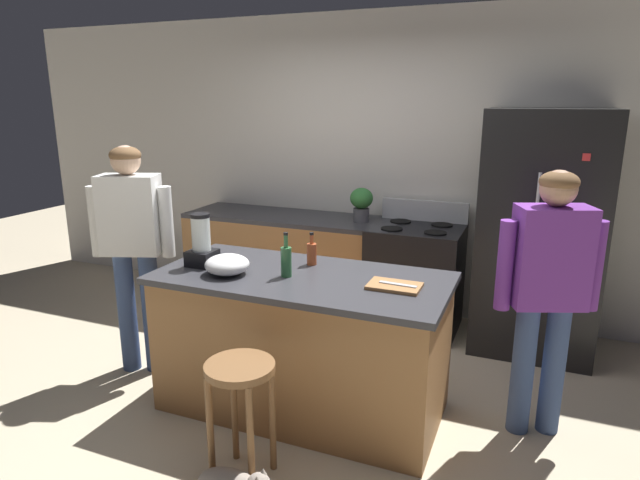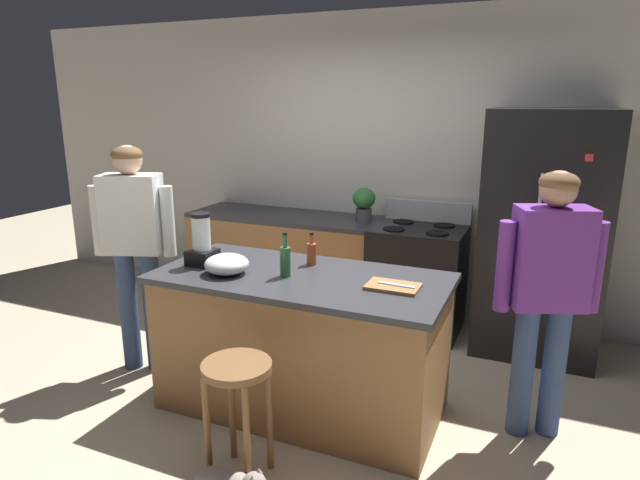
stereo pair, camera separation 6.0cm
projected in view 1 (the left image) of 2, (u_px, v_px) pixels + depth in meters
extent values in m
plane|color=beige|center=(303.00, 406.00, 3.54)|extent=(14.00, 14.00, 0.00)
cube|color=silver|center=(388.00, 166.00, 4.94)|extent=(8.00, 0.10, 2.70)
cube|color=#9E6B3D|center=(302.00, 345.00, 3.43)|extent=(1.74, 0.81, 0.86)
cube|color=#333338|center=(302.00, 278.00, 3.32)|extent=(1.80, 0.87, 0.04)
cube|color=#9E6B3D|center=(292.00, 264.00, 5.11)|extent=(2.00, 0.64, 0.86)
cube|color=#333338|center=(291.00, 218.00, 5.00)|extent=(2.00, 0.64, 0.04)
cube|color=black|center=(540.00, 234.00, 4.15)|extent=(0.90, 0.70, 1.89)
cylinder|color=#B7BABF|center=(534.00, 232.00, 3.81)|extent=(0.02, 0.02, 0.85)
cylinder|color=#B7BABF|center=(546.00, 233.00, 3.78)|extent=(0.02, 0.02, 0.85)
cube|color=#268CD8|center=(532.00, 255.00, 3.87)|extent=(0.05, 0.01, 0.05)
cube|color=yellow|center=(567.00, 273.00, 3.81)|extent=(0.05, 0.01, 0.05)
cube|color=red|center=(586.00, 157.00, 3.59)|extent=(0.05, 0.01, 0.05)
cube|color=orange|center=(588.00, 221.00, 3.68)|extent=(0.05, 0.01, 0.05)
cube|color=yellow|center=(540.00, 281.00, 3.89)|extent=(0.05, 0.01, 0.05)
cube|color=purple|center=(582.00, 282.00, 3.79)|extent=(0.05, 0.01, 0.05)
cube|color=black|center=(415.00, 278.00, 4.65)|extent=(0.76, 0.64, 0.90)
cube|color=black|center=(406.00, 296.00, 4.37)|extent=(0.60, 0.01, 0.24)
cube|color=#B7BABF|center=(425.00, 211.00, 4.77)|extent=(0.76, 0.06, 0.18)
cylinder|color=black|center=(392.00, 229.00, 4.46)|extent=(0.18, 0.18, 0.01)
cylinder|color=black|center=(435.00, 233.00, 4.33)|extent=(0.18, 0.18, 0.01)
cylinder|color=black|center=(401.00, 221.00, 4.73)|extent=(0.18, 0.18, 0.01)
cylinder|color=black|center=(442.00, 225.00, 4.60)|extent=(0.18, 0.18, 0.01)
cylinder|color=#384C7A|center=(127.00, 312.00, 3.93)|extent=(0.17, 0.17, 0.90)
cylinder|color=#384C7A|center=(152.00, 312.00, 3.92)|extent=(0.17, 0.17, 0.90)
cube|color=white|center=(130.00, 215.00, 3.74)|extent=(0.45, 0.34, 0.55)
cylinder|color=white|center=(96.00, 221.00, 3.76)|extent=(0.12, 0.12, 0.50)
cylinder|color=white|center=(167.00, 222.00, 3.74)|extent=(0.12, 0.12, 0.50)
sphere|color=#D8AD8C|center=(125.00, 160.00, 3.64)|extent=(0.26, 0.26, 0.20)
ellipsoid|color=brown|center=(125.00, 155.00, 3.63)|extent=(0.27, 0.27, 0.12)
cylinder|color=#384C7A|center=(553.00, 369.00, 3.19)|extent=(0.17, 0.17, 0.81)
cylinder|color=#384C7A|center=(523.00, 369.00, 3.19)|extent=(0.17, 0.17, 0.81)
cube|color=#723399|center=(551.00, 257.00, 3.01)|extent=(0.45, 0.35, 0.58)
cylinder|color=#723399|center=(595.00, 266.00, 3.02)|extent=(0.12, 0.12, 0.52)
cylinder|color=#723399|center=(505.00, 265.00, 3.03)|extent=(0.12, 0.12, 0.52)
sphere|color=tan|center=(559.00, 188.00, 2.91)|extent=(0.26, 0.26, 0.20)
ellipsoid|color=brown|center=(559.00, 182.00, 2.90)|extent=(0.27, 0.27, 0.12)
cylinder|color=brown|center=(240.00, 368.00, 2.72)|extent=(0.36, 0.36, 0.04)
cylinder|color=brown|center=(210.00, 432.00, 2.74)|extent=(0.04, 0.04, 0.62)
cylinder|color=brown|center=(251.00, 443.00, 2.66)|extent=(0.04, 0.04, 0.62)
cylinder|color=brown|center=(234.00, 409.00, 2.95)|extent=(0.04, 0.04, 0.62)
cylinder|color=brown|center=(272.00, 418.00, 2.87)|extent=(0.04, 0.04, 0.62)
cone|color=gray|center=(257.00, 479.00, 2.52)|extent=(0.04, 0.04, 0.03)
cone|color=gray|center=(263.00, 471.00, 2.58)|extent=(0.04, 0.04, 0.03)
cylinder|color=#4C4C51|center=(361.00, 215.00, 4.73)|extent=(0.14, 0.14, 0.12)
ellipsoid|color=#337A38|center=(362.00, 198.00, 4.69)|extent=(0.20, 0.20, 0.18)
cube|color=black|center=(202.00, 258.00, 3.50)|extent=(0.17, 0.17, 0.10)
cylinder|color=silver|center=(201.00, 234.00, 3.46)|extent=(0.12, 0.12, 0.22)
cylinder|color=black|center=(200.00, 215.00, 3.43)|extent=(0.12, 0.12, 0.02)
cylinder|color=#2D6638|center=(286.00, 262.00, 3.27)|extent=(0.07, 0.07, 0.18)
cylinder|color=#2D6638|center=(286.00, 241.00, 3.23)|extent=(0.03, 0.03, 0.08)
cylinder|color=black|center=(286.00, 234.00, 3.22)|extent=(0.03, 0.03, 0.02)
cylinder|color=#B24C26|center=(312.00, 254.00, 3.51)|extent=(0.06, 0.06, 0.14)
cylinder|color=#B24C26|center=(312.00, 239.00, 3.48)|extent=(0.02, 0.02, 0.06)
cylinder|color=black|center=(312.00, 234.00, 3.47)|extent=(0.03, 0.03, 0.02)
ellipsoid|color=white|center=(227.00, 265.00, 3.32)|extent=(0.27, 0.27, 0.12)
cube|color=#9E6B3D|center=(394.00, 286.00, 3.09)|extent=(0.30, 0.20, 0.02)
cube|color=#B7BABF|center=(398.00, 284.00, 3.08)|extent=(0.22, 0.04, 0.01)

